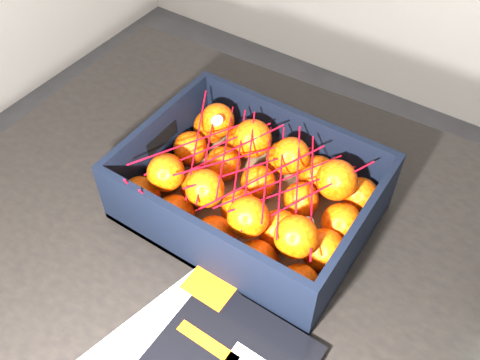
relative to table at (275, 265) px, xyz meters
The scene contains 5 objects.
room_shell 0.70m from the table, 60.30° to the right, with size 3.54×3.54×2.50m.
table is the anchor object (origin of this frame).
produce_crate 0.16m from the table, 167.78° to the left, with size 0.40×0.30×0.13m.
clementine_heap 0.17m from the table, 168.65° to the left, with size 0.38×0.28×0.12m.
mesh_net 0.22m from the table, behind, with size 0.33×0.27×0.09m.
Camera 1 is at (0.05, -0.15, 1.47)m, focal length 38.99 mm.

